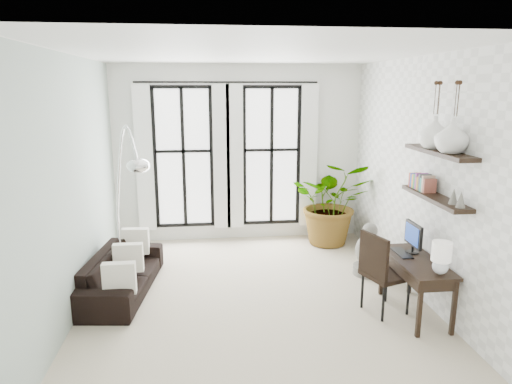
{
  "coord_description": "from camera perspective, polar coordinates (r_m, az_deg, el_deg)",
  "views": [
    {
      "loc": [
        -0.61,
        -5.76,
        2.79
      ],
      "look_at": [
        0.07,
        0.3,
        1.39
      ],
      "focal_mm": 32.0,
      "sensor_mm": 36.0,
      "label": 1
    }
  ],
  "objects": [
    {
      "name": "vase_b",
      "position": [
        5.87,
        21.39,
        6.95
      ],
      "size": [
        0.37,
        0.37,
        0.38
      ],
      "primitive_type": "imported",
      "color": "white",
      "rests_on": "shelf_upper"
    },
    {
      "name": "wall_shelves",
      "position": [
        5.85,
        21.46,
        1.58
      ],
      "size": [
        0.25,
        1.3,
        0.6
      ],
      "color": "black",
      "rests_on": "wall_right"
    },
    {
      "name": "wall_right",
      "position": [
        6.54,
        19.68,
        1.7
      ],
      "size": [
        0.0,
        5.0,
        5.0
      ],
      "primitive_type": "plane",
      "rotation": [
        1.57,
        0.0,
        -1.57
      ],
      "color": "white",
      "rests_on": "floor"
    },
    {
      "name": "sofa",
      "position": [
        6.68,
        -16.41,
        -9.68
      ],
      "size": [
        0.97,
        1.99,
        0.56
      ],
      "primitive_type": "imported",
      "rotation": [
        0.0,
        0.0,
        1.45
      ],
      "color": "black",
      "rests_on": "floor"
    },
    {
      "name": "plant",
      "position": [
        8.31,
        9.49,
        -1.29
      ],
      "size": [
        1.64,
        1.51,
        1.54
      ],
      "primitive_type": "imported",
      "rotation": [
        0.0,
        0.0,
        -0.25
      ],
      "color": "#2D7228",
      "rests_on": "floor"
    },
    {
      "name": "floor",
      "position": [
        6.42,
        -0.33,
        -12.79
      ],
      "size": [
        5.0,
        5.0,
        0.0
      ],
      "primitive_type": "plane",
      "color": "beige",
      "rests_on": "ground"
    },
    {
      "name": "throw_pillows",
      "position": [
        6.59,
        -15.67,
        -7.91
      ],
      "size": [
        0.4,
        1.52,
        0.4
      ],
      "color": "white",
      "rests_on": "sofa"
    },
    {
      "name": "wall_left",
      "position": [
        6.1,
        -21.86,
        0.76
      ],
      "size": [
        0.0,
        5.0,
        5.0
      ],
      "primitive_type": "plane",
      "rotation": [
        1.57,
        0.0,
        1.57
      ],
      "color": "#A0B2A8",
      "rests_on": "floor"
    },
    {
      "name": "vase_a",
      "position": [
        5.52,
        23.3,
        6.46
      ],
      "size": [
        0.37,
        0.37,
        0.38
      ],
      "primitive_type": "imported",
      "color": "white",
      "rests_on": "shelf_upper"
    },
    {
      "name": "desk_chair",
      "position": [
        5.94,
        15.32,
        -9.19
      ],
      "size": [
        0.63,
        0.63,
        1.05
      ],
      "rotation": [
        0.0,
        0.0,
        0.34
      ],
      "color": "black",
      "rests_on": "floor"
    },
    {
      "name": "arc_lamp",
      "position": [
        6.52,
        -15.91,
        3.05
      ],
      "size": [
        0.73,
        0.77,
        2.3
      ],
      "color": "silver",
      "rests_on": "floor"
    },
    {
      "name": "wall_back",
      "position": [
        8.36,
        -2.17,
        4.75
      ],
      "size": [
        4.5,
        0.0,
        4.5
      ],
      "primitive_type": "plane",
      "rotation": [
        1.57,
        0.0,
        0.0
      ],
      "color": "white",
      "rests_on": "floor"
    },
    {
      "name": "windows",
      "position": [
        8.29,
        -3.52,
        4.38
      ],
      "size": [
        3.26,
        0.13,
        2.65
      ],
      "color": "white",
      "rests_on": "wall_back"
    },
    {
      "name": "buddha",
      "position": [
        7.18,
        13.91,
        -7.4
      ],
      "size": [
        0.45,
        0.45,
        0.81
      ],
      "color": "slate",
      "rests_on": "floor"
    },
    {
      "name": "ceiling",
      "position": [
        5.8,
        -0.37,
        17.0
      ],
      "size": [
        5.0,
        5.0,
        0.0
      ],
      "primitive_type": "plane",
      "color": "white",
      "rests_on": "wall_back"
    },
    {
      "name": "desk",
      "position": [
        5.98,
        19.65,
        -8.49
      ],
      "size": [
        0.51,
        1.21,
        1.11
      ],
      "color": "black",
      "rests_on": "floor"
    }
  ]
}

